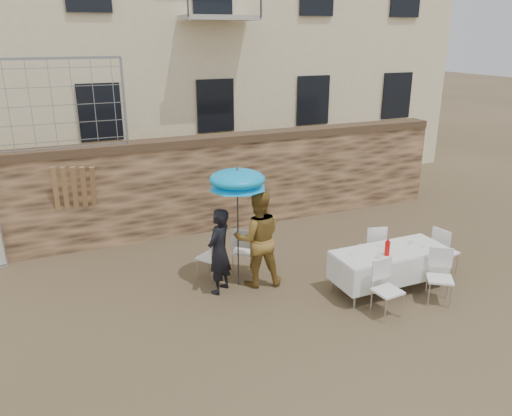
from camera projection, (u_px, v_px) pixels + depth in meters
name	position (u px, v px, depth m)	size (l,w,h in m)	color
ground	(289.00, 341.00, 7.62)	(80.00, 80.00, 0.00)	brown
stone_wall	(193.00, 186.00, 11.60)	(13.00, 0.50, 2.20)	brown
chain_link_fence	(42.00, 106.00, 9.82)	(3.20, 0.06, 1.80)	gray
man_suit	(219.00, 251.00, 8.86)	(0.58, 0.38, 1.59)	black
woman_dress	(258.00, 238.00, 9.09)	(0.89, 0.70, 1.84)	#BC8C39
umbrella	(237.00, 183.00, 8.70)	(1.03, 1.03, 2.11)	#3F3F44
couple_chair_left	(210.00, 255.00, 9.44)	(0.48, 0.48, 0.96)	white
couple_chair_right	(244.00, 249.00, 9.70)	(0.48, 0.48, 0.96)	white
banquet_table	(390.00, 252.00, 8.96)	(2.10, 0.85, 0.78)	white
soda_bottle	(387.00, 248.00, 8.70)	(0.09, 0.09, 0.26)	red
table_chair_front_left	(388.00, 290.00, 8.17)	(0.48, 0.48, 0.96)	white
table_chair_front_right	(440.00, 277.00, 8.58)	(0.48, 0.48, 0.96)	white
table_chair_back	(372.00, 247.00, 9.81)	(0.48, 0.48, 0.96)	white
table_chair_side	(445.00, 250.00, 9.65)	(0.48, 0.48, 0.96)	white
wood_planks	(74.00, 208.00, 10.44)	(0.70, 0.20, 2.00)	#A37749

